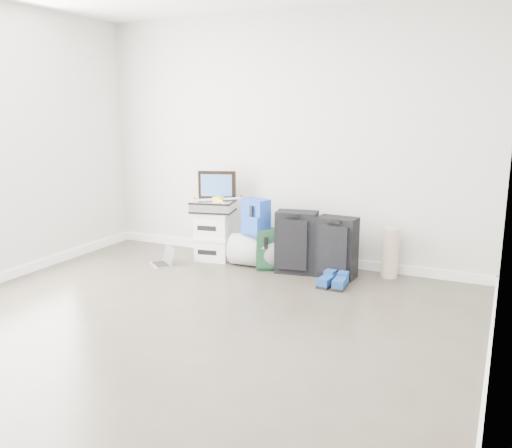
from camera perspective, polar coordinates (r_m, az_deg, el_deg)
The scene contains 14 objects.
ground at distance 4.17m, azimuth -10.44°, elevation -12.27°, with size 5.00×5.00×0.00m, color #3B352B.
room_envelope at distance 3.81m, azimuth -11.30°, elevation 12.11°, with size 4.52×5.02×2.71m.
boxes_stack at distance 6.15m, azimuth -4.50°, elevation -1.25°, with size 0.44×0.38×0.55m.
briefcase at distance 6.08m, azimuth -4.55°, elevation 1.87°, with size 0.46×0.34×0.13m, color #B2B2B7.
painting at distance 6.13m, azimuth -4.13°, elevation 4.10°, with size 0.41×0.17×0.32m.
drone at distance 6.01m, azimuth -4.00°, elevation 2.63°, with size 0.42×0.42×0.05m.
duffel_bag at distance 5.91m, azimuth 0.07°, elevation -2.82°, with size 0.35×0.35×0.57m, color gray.
blue_backpack at distance 5.80m, azimuth -0.05°, elevation 0.62°, with size 0.33×0.28×0.40m.
large_suitcase at distance 5.67m, azimuth 4.25°, elevation -1.93°, with size 0.46×0.34×0.65m.
green_backpack at distance 5.80m, azimuth 1.53°, elevation -2.74°, with size 0.36×0.34×0.44m.
carry_on at distance 5.56m, azimuth 8.45°, elevation -2.47°, with size 0.41×0.28×0.63m.
shoes at distance 5.34m, azimuth 8.19°, elevation -6.04°, with size 0.27×0.30×0.10m.
rolled_rug at distance 5.69m, azimuth 13.93°, elevation -2.94°, with size 0.17×0.17×0.52m, color tan.
laptop at distance 6.08m, azimuth -9.66°, elevation -3.81°, with size 0.35×0.33×0.20m.
Camera 1 is at (2.26, -3.05, 1.72)m, focal length 38.00 mm.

